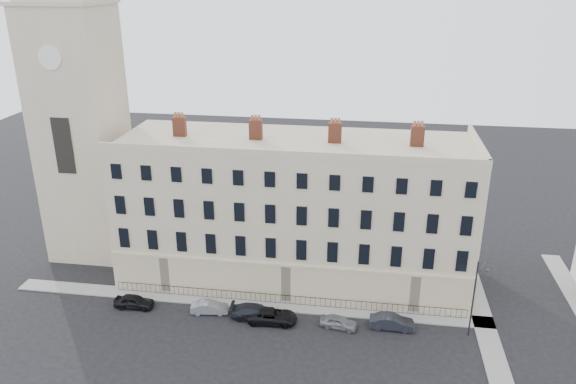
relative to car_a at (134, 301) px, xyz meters
The scene contains 13 objects.
ground 20.82m from the car_a, ahead, with size 160.00×160.00×0.00m, color black.
terrace 18.66m from the car_a, 32.33° to the left, with size 36.22×12.22×17.00m.
church_tower 23.23m from the car_a, 129.61° to the left, with size 8.00×8.13×44.00m.
pavement_terrace 10.90m from the car_a, 12.29° to the left, with size 48.00×2.00×0.12m, color gray.
pavement_east_return 34.06m from the car_a, ahead, with size 2.00×24.00×0.12m, color gray.
railings 14.89m from the car_a, 10.52° to the left, with size 35.00×0.04×0.96m.
car_a is the anchor object (origin of this frame).
car_b 7.63m from the car_a, ahead, with size 1.27×3.64×1.20m, color gray.
car_c 12.15m from the car_a, ahead, with size 1.92×4.73×1.37m, color black.
car_d 13.90m from the car_a, ahead, with size 2.17×4.70×1.31m, color black.
car_e 20.15m from the car_a, ahead, with size 1.40×3.48×1.18m, color gray.
car_f 25.03m from the car_a, ahead, with size 1.44×4.13×1.36m, color #21242C.
streetlamp 32.18m from the car_a, ahead, with size 0.81×1.54×7.62m.
Camera 1 is at (1.34, -41.85, 31.00)m, focal length 35.00 mm.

